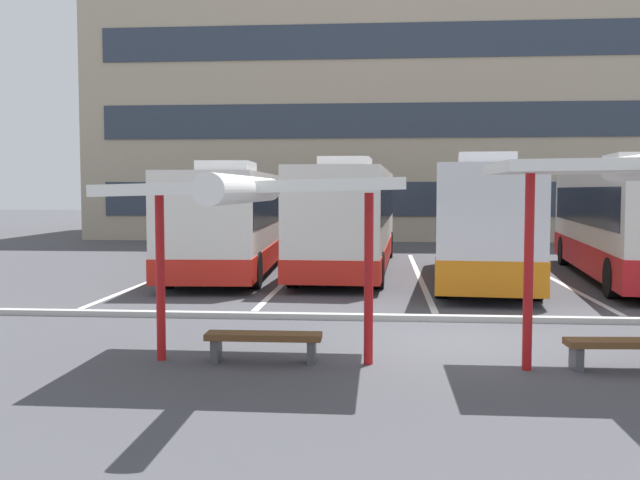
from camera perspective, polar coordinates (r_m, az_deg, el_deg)
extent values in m
plane|color=#47474C|center=(12.92, 9.99, -7.93)|extent=(160.00, 160.00, 0.00)
cube|color=tan|center=(45.55, 6.38, 13.06)|extent=(33.79, 15.59, 19.75)
cube|color=#2D3847|center=(37.15, 6.62, 3.19)|extent=(31.09, 0.08, 1.74)
cube|color=#2D3847|center=(37.31, 6.67, 9.27)|extent=(31.09, 0.08, 1.74)
cube|color=#2D3847|center=(37.88, 6.72, 15.23)|extent=(31.09, 0.08, 1.74)
cube|color=silver|center=(23.75, -6.69, 1.65)|extent=(3.10, 11.63, 2.86)
cube|color=red|center=(23.81, -6.67, -1.00)|extent=(3.14, 11.67, 0.66)
cube|color=black|center=(23.73, -6.69, 2.60)|extent=(3.09, 10.71, 0.96)
cube|color=black|center=(29.41, -4.98, 2.76)|extent=(2.26, 0.19, 1.71)
cube|color=silver|center=(22.31, -7.29, 5.62)|extent=(1.64, 2.27, 0.36)
cylinder|color=black|center=(28.11, -7.75, -0.47)|extent=(0.35, 1.01, 1.00)
cylinder|color=black|center=(27.80, -2.95, -0.48)|extent=(0.35, 1.01, 1.00)
cylinder|color=black|center=(19.99, -11.84, -2.30)|extent=(0.35, 1.01, 1.00)
cylinder|color=black|center=(19.56, -5.10, -2.37)|extent=(0.35, 1.01, 1.00)
cube|color=silver|center=(24.12, 2.34, 1.87)|extent=(3.01, 12.44, 3.00)
cube|color=red|center=(24.19, 2.33, -0.94)|extent=(3.05, 12.48, 0.62)
cube|color=black|center=(24.10, 2.34, 2.92)|extent=(3.00, 11.46, 1.02)
cube|color=black|center=(30.23, 3.31, 2.97)|extent=(2.21, 0.17, 1.80)
cube|color=silver|center=(22.58, 2.02, 6.00)|extent=(1.59, 2.26, 0.36)
cylinder|color=black|center=(28.85, 0.80, -0.32)|extent=(0.34, 1.01, 1.00)
cylinder|color=black|center=(28.69, 5.39, -0.36)|extent=(0.34, 1.01, 1.00)
cylinder|color=black|center=(19.81, -2.12, -2.27)|extent=(0.34, 1.01, 1.00)
cylinder|color=black|center=(19.58, 4.58, -2.36)|extent=(0.34, 1.01, 1.00)
cube|color=silver|center=(21.55, 12.64, 1.51)|extent=(3.44, 10.46, 2.98)
cube|color=orange|center=(21.62, 12.60, -1.38)|extent=(3.48, 10.51, 0.80)
cube|color=black|center=(21.54, 12.66, 2.55)|extent=(3.39, 9.65, 1.10)
cube|color=black|center=(26.64, 12.24, 2.74)|extent=(2.14, 0.29, 1.79)
cube|color=silver|center=(20.26, 12.85, 6.09)|extent=(1.67, 2.33, 0.36)
cylinder|color=black|center=(25.14, 9.75, -1.00)|extent=(0.40, 1.02, 1.00)
cylinder|color=black|center=(25.22, 14.84, -1.06)|extent=(0.40, 1.02, 1.00)
cylinder|color=black|center=(18.11, 9.46, -2.91)|extent=(0.40, 1.02, 1.00)
cylinder|color=black|center=(18.21, 16.53, -2.98)|extent=(0.40, 1.02, 1.00)
cube|color=silver|center=(23.24, 22.67, 1.49)|extent=(3.52, 11.50, 2.99)
cube|color=red|center=(23.31, 22.60, -1.19)|extent=(3.56, 11.54, 0.81)
cube|color=black|center=(23.23, 22.69, 2.50)|extent=(3.46, 10.60, 1.07)
cube|color=black|center=(28.76, 20.33, 2.68)|extent=(2.12, 0.29, 1.80)
cube|color=silver|center=(21.86, 23.57, 5.73)|extent=(1.66, 2.33, 0.36)
cylinder|color=black|center=(27.12, 18.51, -0.79)|extent=(0.40, 1.02, 1.00)
cylinder|color=black|center=(27.51, 23.07, -0.84)|extent=(0.40, 1.02, 1.00)
cylinder|color=black|center=(19.15, 21.88, -2.77)|extent=(0.40, 1.02, 1.00)
cube|color=white|center=(23.69, -11.58, -2.53)|extent=(0.16, 14.00, 0.01)
cube|color=white|center=(22.90, -2.12, -2.68)|extent=(0.16, 14.00, 0.01)
cube|color=white|center=(22.77, 7.72, -2.75)|extent=(0.16, 14.00, 0.01)
cube|color=white|center=(23.30, 17.40, -2.74)|extent=(0.16, 14.00, 0.01)
cylinder|color=red|center=(11.55, -12.36, -2.83)|extent=(0.14, 0.14, 2.60)
cylinder|color=red|center=(11.04, 3.82, -3.06)|extent=(0.14, 0.14, 2.60)
cube|color=white|center=(11.10, -4.49, 4.11)|extent=(4.22, 3.15, 0.26)
cylinder|color=white|center=(9.70, -5.85, 3.95)|extent=(0.36, 4.21, 0.36)
cube|color=brown|center=(11.33, -4.42, -7.50)|extent=(1.79, 0.44, 0.10)
cube|color=#4C4C51|center=(11.51, -8.11, -8.49)|extent=(0.12, 0.34, 0.35)
cube|color=#4C4C51|center=(11.29, -0.65, -8.69)|extent=(0.12, 0.34, 0.35)
cylinder|color=red|center=(11.07, 15.97, -2.41)|extent=(0.14, 0.14, 2.90)
cube|color=white|center=(11.36, 23.06, 5.32)|extent=(3.79, 2.43, 0.20)
cube|color=brown|center=(11.69, 22.54, -7.44)|extent=(1.66, 0.53, 0.10)
cube|color=#4C4C51|center=(11.51, 19.38, -8.68)|extent=(0.14, 0.34, 0.35)
cube|color=#ADADA8|center=(14.99, 9.26, -6.04)|extent=(44.00, 0.24, 0.12)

